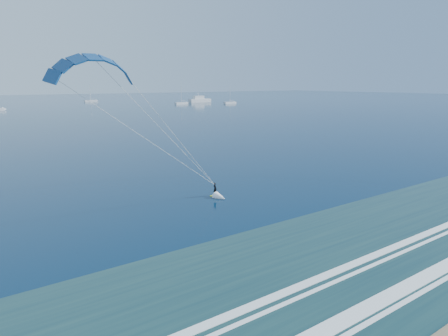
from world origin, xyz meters
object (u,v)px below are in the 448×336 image
at_px(kitesurfer_rig, 164,132).
at_px(sailboat_4, 230,103).
at_px(sailboat_2, 91,101).
at_px(sailboat_3, 181,103).
at_px(motor_yacht, 199,100).

height_order(kitesurfer_rig, sailboat_4, kitesurfer_rig).
relative_size(sailboat_2, sailboat_3, 1.02).
height_order(kitesurfer_rig, sailboat_2, kitesurfer_rig).
relative_size(sailboat_2, sailboat_4, 1.03).
bearing_deg(sailboat_2, sailboat_3, -60.86).
distance_m(sailboat_2, sailboat_3, 69.60).
relative_size(motor_yacht, sailboat_3, 1.37).
bearing_deg(sailboat_3, motor_yacht, 33.24).
bearing_deg(sailboat_3, sailboat_2, 119.14).
height_order(motor_yacht, sailboat_3, sailboat_3).
distance_m(kitesurfer_rig, sailboat_3, 200.13).
distance_m(sailboat_2, sailboat_4, 94.68).
relative_size(motor_yacht, sailboat_4, 1.39).
height_order(sailboat_2, sailboat_3, sailboat_2).
height_order(motor_yacht, sailboat_4, sailboat_4).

